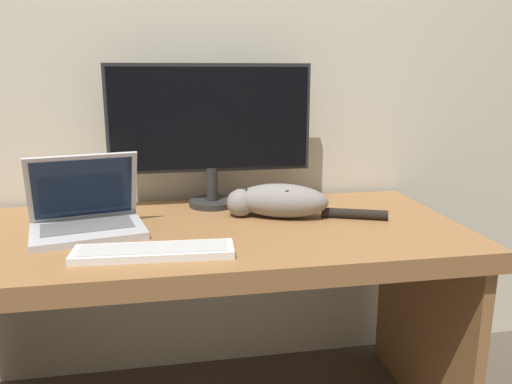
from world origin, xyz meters
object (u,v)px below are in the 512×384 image
(monitor, at_px, (211,126))
(cat, at_px, (279,200))
(external_keyboard, at_px, (154,251))
(laptop, at_px, (86,217))

(monitor, relative_size, cat, 1.37)
(external_keyboard, bearing_deg, laptop, 133.44)
(monitor, relative_size, laptop, 1.95)
(monitor, bearing_deg, laptop, -148.91)
(laptop, xyz_separation_m, external_keyboard, (0.20, -0.23, -0.04))
(monitor, bearing_deg, external_keyboard, -112.51)
(monitor, bearing_deg, cat, -42.00)
(monitor, xyz_separation_m, cat, (0.20, -0.18, -0.23))
(laptop, bearing_deg, monitor, 18.60)
(monitor, xyz_separation_m, laptop, (-0.39, -0.24, -0.24))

